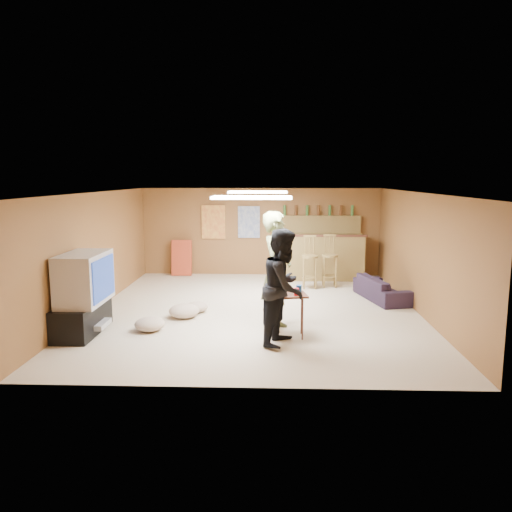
{
  "coord_description": "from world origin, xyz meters",
  "views": [
    {
      "loc": [
        0.34,
        -9.1,
        2.48
      ],
      "look_at": [
        0.0,
        0.2,
        1.0
      ],
      "focal_mm": 35.0,
      "sensor_mm": 36.0,
      "label": 1
    }
  ],
  "objects_px": {
    "sofa": "(382,288)",
    "tray_table": "(289,315)",
    "person_olive": "(277,271)",
    "bar_counter": "(322,257)",
    "person_black": "(284,287)",
    "tv_body": "(84,278)"
  },
  "relations": [
    {
      "from": "bar_counter",
      "to": "tray_table",
      "type": "xyz_separation_m",
      "value": [
        -0.92,
        -4.5,
        -0.21
      ]
    },
    {
      "from": "bar_counter",
      "to": "person_black",
      "type": "xyz_separation_m",
      "value": [
        -1.01,
        -4.82,
        0.32
      ]
    },
    {
      "from": "person_olive",
      "to": "sofa",
      "type": "height_order",
      "value": "person_olive"
    },
    {
      "from": "tv_body",
      "to": "person_olive",
      "type": "bearing_deg",
      "value": 6.09
    },
    {
      "from": "tv_body",
      "to": "person_black",
      "type": "height_order",
      "value": "person_black"
    },
    {
      "from": "person_olive",
      "to": "person_black",
      "type": "height_order",
      "value": "person_olive"
    },
    {
      "from": "bar_counter",
      "to": "sofa",
      "type": "height_order",
      "value": "bar_counter"
    },
    {
      "from": "person_olive",
      "to": "person_black",
      "type": "relative_size",
      "value": 1.12
    },
    {
      "from": "bar_counter",
      "to": "sofa",
      "type": "relative_size",
      "value": 1.27
    },
    {
      "from": "sofa",
      "to": "tray_table",
      "type": "bearing_deg",
      "value": 128.14
    },
    {
      "from": "person_black",
      "to": "tray_table",
      "type": "height_order",
      "value": "person_black"
    },
    {
      "from": "tv_body",
      "to": "person_black",
      "type": "bearing_deg",
      "value": -6.72
    },
    {
      "from": "person_olive",
      "to": "sofa",
      "type": "distance_m",
      "value": 3.1
    },
    {
      "from": "sofa",
      "to": "tray_table",
      "type": "distance_m",
      "value": 3.16
    },
    {
      "from": "tray_table",
      "to": "tv_body",
      "type": "bearing_deg",
      "value": 179.11
    },
    {
      "from": "bar_counter",
      "to": "tv_body",
      "type": "bearing_deg",
      "value": -133.0
    },
    {
      "from": "sofa",
      "to": "person_black",
      "type": "bearing_deg",
      "value": 130.25
    },
    {
      "from": "sofa",
      "to": "tray_table",
      "type": "relative_size",
      "value": 2.3
    },
    {
      "from": "tv_body",
      "to": "bar_counter",
      "type": "relative_size",
      "value": 0.55
    },
    {
      "from": "person_olive",
      "to": "person_black",
      "type": "xyz_separation_m",
      "value": [
        0.1,
        -0.69,
        -0.1
      ]
    },
    {
      "from": "person_olive",
      "to": "sofa",
      "type": "relative_size",
      "value": 1.23
    },
    {
      "from": "tv_body",
      "to": "tray_table",
      "type": "height_order",
      "value": "tv_body"
    }
  ]
}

